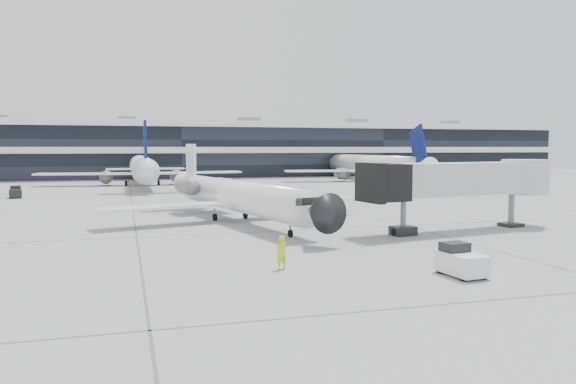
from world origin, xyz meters
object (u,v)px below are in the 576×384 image
object	(u,v)px
jet_bridge	(468,179)
baggage_tug	(461,261)
regional_jet	(235,195)
ramp_worker	(281,252)

from	to	relation	value
jet_bridge	baggage_tug	xyz separation A→B (m)	(-8.85, -12.60, -3.02)
jet_bridge	baggage_tug	bearing A→B (deg)	-134.13
regional_jet	baggage_tug	distance (m)	23.21
regional_jet	ramp_worker	distance (m)	18.69
jet_bridge	baggage_tug	distance (m)	15.69
regional_jet	jet_bridge	bearing A→B (deg)	-44.26
regional_jet	baggage_tug	size ratio (longest dim) A/B	10.97
jet_bridge	ramp_worker	bearing A→B (deg)	-160.64
regional_jet	ramp_worker	size ratio (longest dim) A/B	16.16
regional_jet	jet_bridge	distance (m)	18.12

